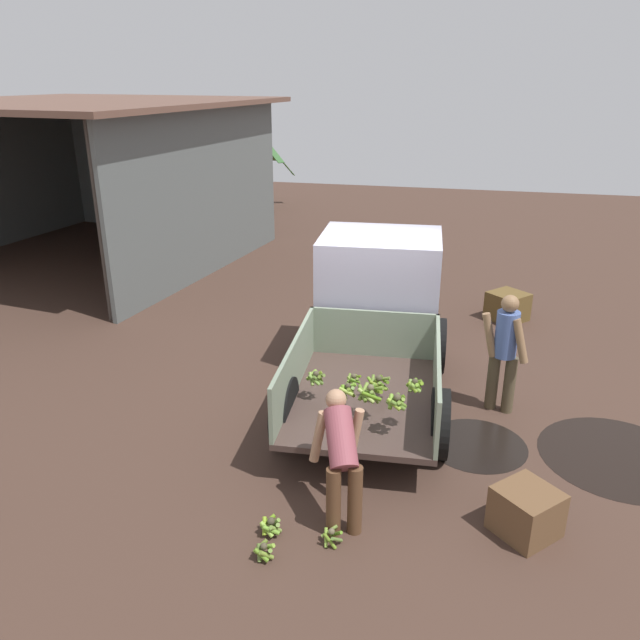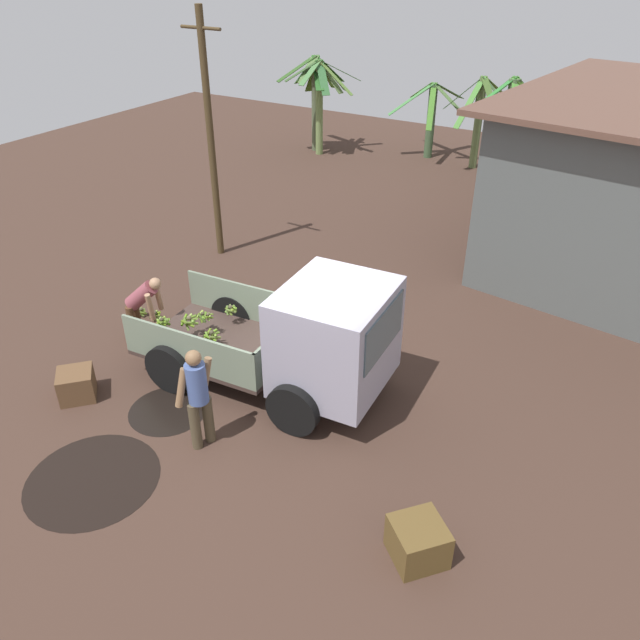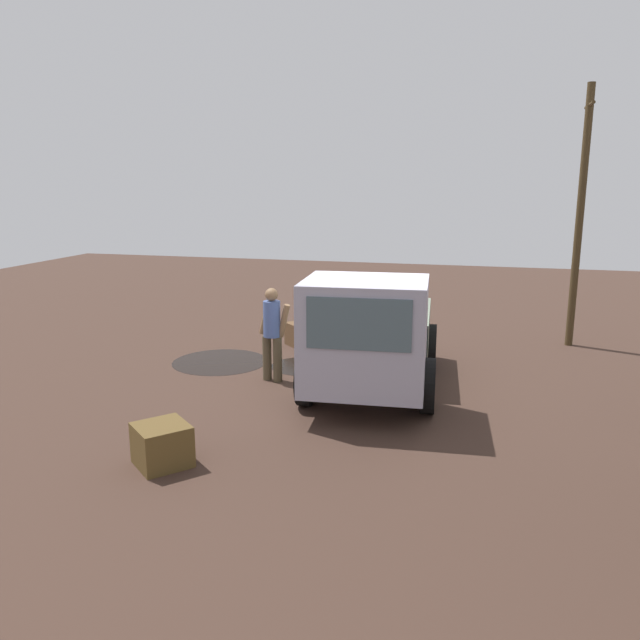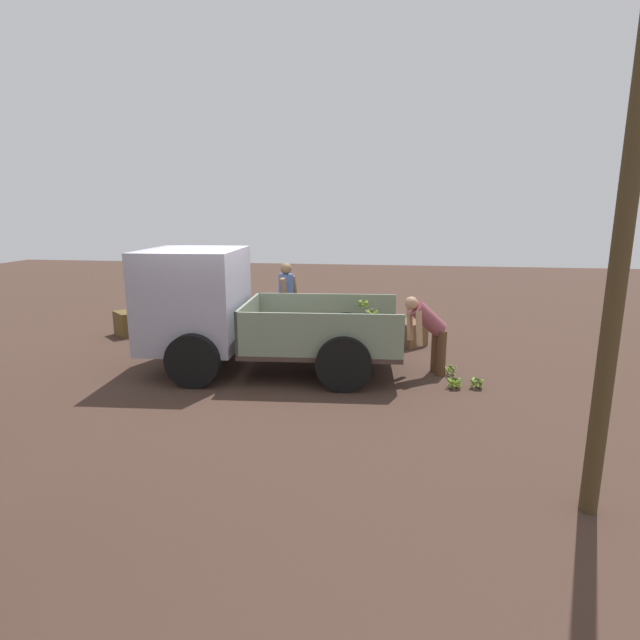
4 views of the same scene
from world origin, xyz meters
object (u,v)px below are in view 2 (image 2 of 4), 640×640
at_px(wooden_crate_1, 418,542).
at_px(banana_bunch_on_ground_1, 141,312).
at_px(banana_bunch_on_ground_2, 132,329).
at_px(wooden_crate_0, 76,385).
at_px(cargo_truck, 314,340).
at_px(banana_bunch_on_ground_0, 155,315).
at_px(person_foreground_visitor, 198,394).
at_px(person_worker_loading, 142,304).
at_px(utility_pole, 211,137).

bearing_deg(wooden_crate_1, banana_bunch_on_ground_1, 160.66).
bearing_deg(banana_bunch_on_ground_2, wooden_crate_0, -71.11).
relative_size(cargo_truck, wooden_crate_1, 7.06).
bearing_deg(wooden_crate_1, banana_bunch_on_ground_0, 159.44).
xyz_separation_m(person_foreground_visitor, banana_bunch_on_ground_1, (-3.59, 2.31, -0.85)).
bearing_deg(person_foreground_visitor, person_worker_loading, -14.39).
xyz_separation_m(person_foreground_visitor, wooden_crate_1, (3.67, -0.24, -0.68)).
distance_m(person_worker_loading, banana_bunch_on_ground_1, 1.20).
relative_size(banana_bunch_on_ground_0, banana_bunch_on_ground_1, 1.09).
bearing_deg(banana_bunch_on_ground_2, wooden_crate_1, -15.75).
bearing_deg(wooden_crate_0, utility_pole, 104.81).
xyz_separation_m(banana_bunch_on_ground_1, wooden_crate_1, (7.26, -2.55, 0.17)).
distance_m(cargo_truck, wooden_crate_0, 4.13).
distance_m(cargo_truck, utility_pole, 6.42).
relative_size(person_worker_loading, banana_bunch_on_ground_0, 5.48).
xyz_separation_m(utility_pole, wooden_crate_1, (7.78, -5.82, -2.59)).
xyz_separation_m(cargo_truck, person_foreground_visitor, (-0.86, -1.91, -0.18)).
height_order(banana_bunch_on_ground_0, wooden_crate_1, wooden_crate_1).
height_order(utility_pole, wooden_crate_1, utility_pole).
bearing_deg(banana_bunch_on_ground_1, cargo_truck, -5.17).
bearing_deg(cargo_truck, person_foreground_visitor, -118.30).
height_order(cargo_truck, banana_bunch_on_ground_0, cargo_truck).
relative_size(utility_pole, person_worker_loading, 4.02).
distance_m(person_worker_loading, banana_bunch_on_ground_2, 0.81).
height_order(utility_pole, person_foreground_visitor, utility_pole).
bearing_deg(person_foreground_visitor, banana_bunch_on_ground_0, -19.40).
height_order(person_foreground_visitor, wooden_crate_0, person_foreground_visitor).
bearing_deg(wooden_crate_1, person_foreground_visitor, 176.25).
bearing_deg(person_foreground_visitor, banana_bunch_on_ground_1, -16.15).
distance_m(utility_pole, banana_bunch_on_ground_2, 4.83).
xyz_separation_m(wooden_crate_0, wooden_crate_1, (6.25, -0.04, 0.02)).
distance_m(person_foreground_visitor, wooden_crate_0, 2.68).
bearing_deg(cargo_truck, banana_bunch_on_ground_0, 169.78).
height_order(banana_bunch_on_ground_2, wooden_crate_0, wooden_crate_0).
bearing_deg(banana_bunch_on_ground_1, person_worker_loading, -38.75).
height_order(banana_bunch_on_ground_0, wooden_crate_0, wooden_crate_0).
bearing_deg(banana_bunch_on_ground_0, person_worker_loading, -58.22).
height_order(person_foreground_visitor, person_worker_loading, person_foreground_visitor).
bearing_deg(wooden_crate_0, banana_bunch_on_ground_2, 108.89).
xyz_separation_m(person_foreground_visitor, banana_bunch_on_ground_0, (-3.24, 2.35, -0.85)).
bearing_deg(wooden_crate_1, wooden_crate_0, 179.66).
distance_m(cargo_truck, banana_bunch_on_ground_0, 4.25).
relative_size(person_worker_loading, wooden_crate_1, 2.16).
bearing_deg(person_worker_loading, utility_pole, 86.27).
bearing_deg(banana_bunch_on_ground_2, utility_pole, 102.73).
xyz_separation_m(banana_bunch_on_ground_0, banana_bunch_on_ground_1, (-0.35, -0.04, -0.00)).
height_order(person_worker_loading, wooden_crate_1, person_worker_loading).
xyz_separation_m(person_foreground_visitor, wooden_crate_0, (-2.58, -0.20, -0.70)).
bearing_deg(banana_bunch_on_ground_0, utility_pole, 105.12).
bearing_deg(banana_bunch_on_ground_0, banana_bunch_on_ground_1, -173.04).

